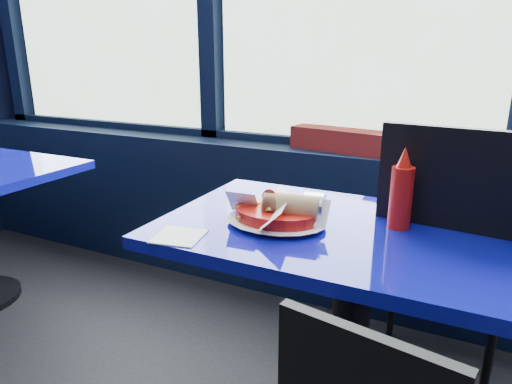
# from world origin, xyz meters

# --- Properties ---
(window_sill) EXTENTS (5.00, 0.26, 0.80)m
(window_sill) POSITION_xyz_m (0.00, 2.87, 0.40)
(window_sill) COLOR black
(window_sill) RESTS_ON ground
(near_table) EXTENTS (1.20, 0.70, 0.75)m
(near_table) POSITION_xyz_m (0.30, 2.00, 0.57)
(near_table) COLOR black
(near_table) RESTS_ON ground
(chair_near_back) EXTENTS (0.52, 0.53, 1.06)m
(chair_near_back) POSITION_xyz_m (0.54, 2.27, 0.61)
(chair_near_back) COLOR black
(chair_near_back) RESTS_ON ground
(planter_box) EXTENTS (0.55, 0.22, 0.11)m
(planter_box) POSITION_xyz_m (0.02, 2.87, 0.85)
(planter_box) COLOR maroon
(planter_box) RESTS_ON window_sill
(food_basket) EXTENTS (0.33, 0.33, 0.10)m
(food_basket) POSITION_xyz_m (0.07, 1.94, 0.79)
(food_basket) COLOR #B7130C
(food_basket) RESTS_ON near_table
(ketchup_bottle) EXTENTS (0.07, 0.07, 0.25)m
(ketchup_bottle) POSITION_xyz_m (0.41, 2.08, 0.86)
(ketchup_bottle) COLOR #B7130C
(ketchup_bottle) RESTS_ON near_table
(napkin) EXTENTS (0.16, 0.16, 0.00)m
(napkin) POSITION_xyz_m (-0.15, 1.72, 0.75)
(napkin) COLOR white
(napkin) RESTS_ON near_table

